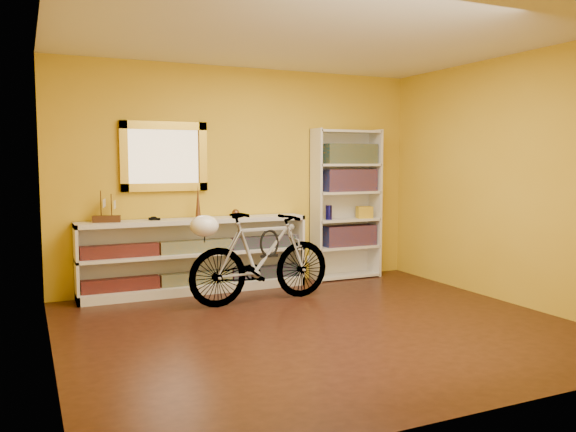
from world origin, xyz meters
name	(u,v)px	position (x,y,z in m)	size (l,w,h in m)	color
floor	(320,327)	(0.00, 0.00, -0.01)	(4.50, 4.00, 0.01)	black
ceiling	(322,33)	(0.00, 0.00, 2.60)	(4.50, 4.00, 0.01)	silver
back_wall	(243,178)	(0.00, 2.00, 1.30)	(4.50, 0.01, 2.60)	gold
left_wall	(46,189)	(-2.25, 0.00, 1.30)	(0.01, 4.00, 2.60)	gold
right_wall	(511,180)	(2.25, 0.00, 1.30)	(0.01, 4.00, 2.60)	gold
gilt_mirror	(164,156)	(-0.95, 1.97, 1.55)	(0.98, 0.06, 0.78)	olive
wall_socket	(310,259)	(0.90, 1.99, 0.25)	(0.09, 0.01, 0.09)	silver
console_unit	(196,256)	(-0.65, 1.81, 0.42)	(2.60, 0.35, 0.85)	silver
cd_row_lower	(197,278)	(-0.65, 1.79, 0.17)	(2.50, 0.13, 0.14)	black
cd_row_upper	(196,246)	(-0.65, 1.79, 0.54)	(2.50, 0.13, 0.14)	navy
model_ship	(106,206)	(-1.61, 1.81, 1.02)	(0.28, 0.11, 0.34)	#3A1F10
toy_car	(155,220)	(-1.10, 1.81, 0.85)	(0.00, 0.00, 0.00)	black
bronze_ornament	(198,202)	(-0.61, 1.81, 1.04)	(0.06, 0.06, 0.38)	brown
decorative_orb	(236,213)	(-0.16, 1.81, 0.90)	(0.09, 0.09, 0.09)	brown
bookcase	(346,204)	(1.34, 1.84, 0.95)	(0.90, 0.30, 1.90)	silver
book_row_a	(349,235)	(1.39, 1.84, 0.55)	(0.70, 0.22, 0.26)	maroon
book_row_b	(350,180)	(1.39, 1.84, 1.25)	(0.70, 0.22, 0.28)	maroon
book_row_c	(350,154)	(1.39, 1.84, 1.59)	(0.70, 0.22, 0.25)	#184856
travel_mug	(329,212)	(1.08, 1.82, 0.86)	(0.08, 0.08, 0.18)	navy
red_tin	(332,157)	(1.14, 1.87, 1.55)	(0.14, 0.14, 0.17)	maroon
yellow_bag	(364,212)	(1.59, 1.80, 0.84)	(0.19, 0.13, 0.15)	gold
bicycle	(261,257)	(-0.14, 1.08, 0.48)	(1.64, 0.43, 0.97)	silver
helmet	(204,226)	(-0.77, 1.04, 0.85)	(0.29, 0.28, 0.22)	white
u_lock	(269,243)	(-0.04, 1.08, 0.63)	(0.22, 0.22, 0.02)	black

